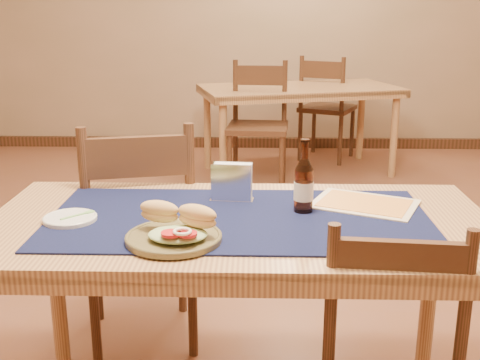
{
  "coord_description": "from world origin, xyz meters",
  "views": [
    {
      "loc": [
        0.05,
        -2.59,
        1.4
      ],
      "look_at": [
        0.0,
        -0.7,
        0.85
      ],
      "focal_mm": 45.0,
      "sensor_mm": 36.0,
      "label": 1
    }
  ],
  "objects_px": {
    "chair_main_far": "(139,231)",
    "sandwich_plate": "(176,231)",
    "main_table": "(239,243)",
    "napkin_holder": "(232,183)",
    "back_table": "(299,96)",
    "beer_bottle": "(304,185)"
  },
  "relations": [
    {
      "from": "chair_main_far",
      "to": "sandwich_plate",
      "type": "relative_size",
      "value": 3.55
    },
    {
      "from": "main_table",
      "to": "sandwich_plate",
      "type": "bearing_deg",
      "value": -130.75
    },
    {
      "from": "sandwich_plate",
      "to": "napkin_holder",
      "type": "height_order",
      "value": "napkin_holder"
    },
    {
      "from": "back_table",
      "to": "chair_main_far",
      "type": "height_order",
      "value": "chair_main_far"
    },
    {
      "from": "back_table",
      "to": "chair_main_far",
      "type": "relative_size",
      "value": 1.82
    },
    {
      "from": "beer_bottle",
      "to": "napkin_holder",
      "type": "height_order",
      "value": "beer_bottle"
    },
    {
      "from": "back_table",
      "to": "sandwich_plate",
      "type": "xyz_separation_m",
      "value": [
        -0.59,
        -3.5,
        0.12
      ]
    },
    {
      "from": "napkin_holder",
      "to": "chair_main_far",
      "type": "bearing_deg",
      "value": 139.64
    },
    {
      "from": "main_table",
      "to": "chair_main_far",
      "type": "height_order",
      "value": "chair_main_far"
    },
    {
      "from": "back_table",
      "to": "beer_bottle",
      "type": "bearing_deg",
      "value": -93.72
    },
    {
      "from": "beer_bottle",
      "to": "napkin_holder",
      "type": "distance_m",
      "value": 0.26
    },
    {
      "from": "sandwich_plate",
      "to": "back_table",
      "type": "bearing_deg",
      "value": 80.43
    },
    {
      "from": "main_table",
      "to": "beer_bottle",
      "type": "bearing_deg",
      "value": 17.78
    },
    {
      "from": "napkin_holder",
      "to": "sandwich_plate",
      "type": "bearing_deg",
      "value": -110.89
    },
    {
      "from": "chair_main_far",
      "to": "beer_bottle",
      "type": "xyz_separation_m",
      "value": [
        0.63,
        -0.44,
        0.33
      ]
    },
    {
      "from": "main_table",
      "to": "beer_bottle",
      "type": "relative_size",
      "value": 6.68
    },
    {
      "from": "napkin_holder",
      "to": "back_table",
      "type": "bearing_deg",
      "value": 81.87
    },
    {
      "from": "back_table",
      "to": "sandwich_plate",
      "type": "distance_m",
      "value": 3.56
    },
    {
      "from": "back_table",
      "to": "chair_main_far",
      "type": "xyz_separation_m",
      "value": [
        -0.84,
        -2.79,
        -0.16
      ]
    },
    {
      "from": "chair_main_far",
      "to": "main_table",
      "type": "bearing_deg",
      "value": -50.25
    },
    {
      "from": "main_table",
      "to": "napkin_holder",
      "type": "height_order",
      "value": "napkin_holder"
    },
    {
      "from": "chair_main_far",
      "to": "napkin_holder",
      "type": "distance_m",
      "value": 0.6
    }
  ]
}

